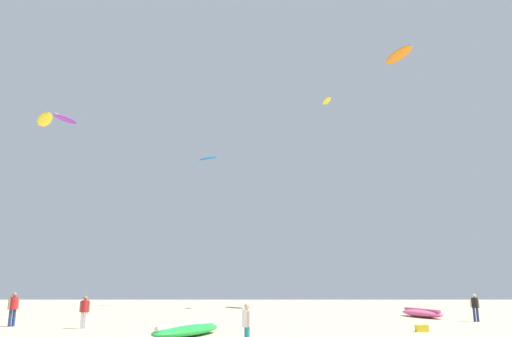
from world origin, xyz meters
name	(u,v)px	position (x,y,z in m)	size (l,w,h in m)	color
person_foreground	(247,323)	(-0.32, 3.13, 0.90)	(0.35, 0.49, 1.55)	teal
person_midground	(13,306)	(-13.13, 12.72, 1.04)	(0.42, 0.48, 1.78)	navy
person_left	(475,305)	(13.30, 16.07, 0.95)	(0.53, 0.37, 1.63)	navy
person_right	(84,309)	(-8.85, 11.51, 0.95)	(0.54, 0.37, 1.62)	silver
kite_grounded_near	(422,313)	(11.39, 20.19, 0.28)	(2.28, 5.02, 0.57)	#E5598C
kite_grounded_mid	(187,330)	(-3.01, 7.59, 0.27)	(3.24, 4.83, 0.57)	green
cooler_box	(422,328)	(7.87, 9.71, 0.16)	(0.56, 0.36, 0.32)	yellow
kite_aloft_0	(208,158)	(-5.34, 37.68, 15.88)	(2.66, 2.14, 0.45)	blue
kite_aloft_1	(44,120)	(-17.90, 24.31, 15.76)	(3.09, 3.65, 0.85)	yellow
kite_aloft_2	(398,55)	(15.28, 33.01, 26.12)	(2.72, 4.60, 0.91)	orange
kite_aloft_3	(327,101)	(7.26, 32.04, 20.50)	(0.95, 2.19, 0.31)	yellow
kite_aloft_4	(65,119)	(-21.88, 38.06, 20.67)	(2.29, 3.58, 0.53)	purple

